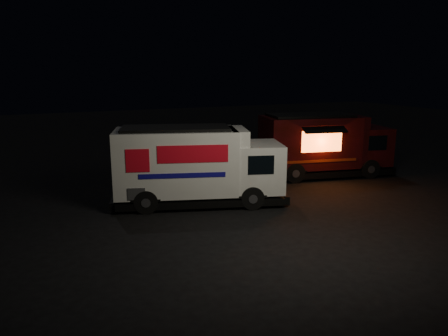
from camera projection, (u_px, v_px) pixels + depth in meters
ground at (247, 212)px, 15.28m from camera, size 80.00×80.00×0.00m
white_truck at (199, 165)px, 15.99m from camera, size 6.71×4.00×2.88m
red_truck at (325, 145)px, 20.27m from camera, size 6.57×3.54×2.90m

